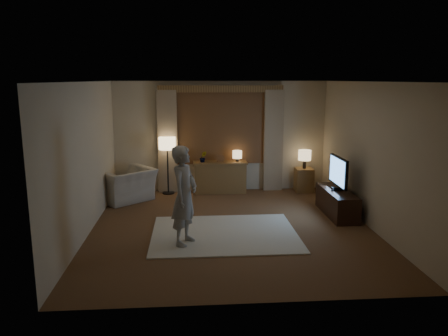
{
  "coord_description": "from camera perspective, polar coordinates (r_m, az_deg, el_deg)",
  "views": [
    {
      "loc": [
        -0.7,
        -7.52,
        2.65
      ],
      "look_at": [
        -0.08,
        0.6,
        0.98
      ],
      "focal_mm": 35.0,
      "sensor_mm": 36.0,
      "label": 1
    }
  ],
  "objects": [
    {
      "name": "tv",
      "position": [
        8.77,
        14.72,
        -0.52
      ],
      "size": [
        0.23,
        0.92,
        0.67
      ],
      "color": "black",
      "rests_on": "tv_stand"
    },
    {
      "name": "table_lamp_side",
      "position": [
        10.47,
        10.5,
        1.59
      ],
      "size": [
        0.3,
        0.3,
        0.44
      ],
      "color": "black",
      "rests_on": "side_table"
    },
    {
      "name": "tv_stand",
      "position": [
        8.92,
        14.52,
        -4.4
      ],
      "size": [
        0.45,
        1.4,
        0.5
      ],
      "primitive_type": "cube",
      "color": "black",
      "rests_on": "floor"
    },
    {
      "name": "side_table",
      "position": [
        10.58,
        10.38,
        -1.54
      ],
      "size": [
        0.4,
        0.4,
        0.56
      ],
      "primitive_type": "cube",
      "color": "brown",
      "rests_on": "floor"
    },
    {
      "name": "rug",
      "position": [
        7.66,
        0.07,
        -8.56
      ],
      "size": [
        2.5,
        2.0,
        0.02
      ],
      "primitive_type": "cube",
      "color": "beige",
      "rests_on": "floor"
    },
    {
      "name": "sideboard",
      "position": [
        10.3,
        -0.5,
        -1.31
      ],
      "size": [
        1.2,
        0.4,
        0.7
      ],
      "primitive_type": "cube",
      "color": "brown",
      "rests_on": "floor"
    },
    {
      "name": "table_lamp_sideboard",
      "position": [
        10.22,
        1.74,
        1.72
      ],
      "size": [
        0.22,
        0.22,
        0.3
      ],
      "color": "black",
      "rests_on": "sideboard"
    },
    {
      "name": "floor_lamp",
      "position": [
        10.15,
        -7.43,
        2.82
      ],
      "size": [
        0.39,
        0.39,
        1.33
      ],
      "color": "black",
      "rests_on": "floor"
    },
    {
      "name": "person",
      "position": [
        6.99,
        -5.21,
        -3.59
      ],
      "size": [
        0.59,
        0.69,
        1.6
      ],
      "primitive_type": "imported",
      "rotation": [
        0.0,
        0.0,
        1.16
      ],
      "color": "#A29E96",
      "rests_on": "rug"
    },
    {
      "name": "room",
      "position": [
        8.15,
        0.64,
        2.31
      ],
      "size": [
        5.04,
        5.54,
        2.64
      ],
      "color": "brown",
      "rests_on": "ground"
    },
    {
      "name": "picture_frame",
      "position": [
        10.21,
        -0.5,
        1.15
      ],
      "size": [
        0.16,
        0.02,
        0.2
      ],
      "primitive_type": "cube",
      "color": "brown",
      "rests_on": "sideboard"
    },
    {
      "name": "armchair",
      "position": [
        9.82,
        -12.7,
        -2.18
      ],
      "size": [
        1.47,
        1.45,
        0.72
      ],
      "primitive_type": "imported",
      "rotation": [
        0.0,
        0.0,
        -2.43
      ],
      "color": "#BFB09D",
      "rests_on": "floor"
    },
    {
      "name": "plant",
      "position": [
        10.18,
        -2.75,
        1.39
      ],
      "size": [
        0.16,
        0.13,
        0.3
      ],
      "primitive_type": "imported",
      "color": "#999999",
      "rests_on": "sideboard"
    }
  ]
}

